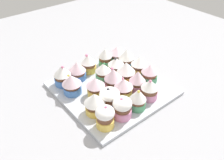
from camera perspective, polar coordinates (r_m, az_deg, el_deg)
The scene contains 24 objects.
ground_plane at distance 85.02cm, azimuth -0.00°, elevation -3.07°, with size 180.00×180.00×3.00cm, color #9E9EA3.
baking_tray at distance 83.69cm, azimuth -0.00°, elevation -1.97°, with size 35.55×35.55×1.20cm.
cupcake_0 at distance 84.10cm, azimuth -11.92°, elevation 1.12°, with size 6.06×6.06×7.86cm.
cupcake_1 at distance 79.69cm, azimuth -9.69°, elevation -0.89°, with size 6.58×6.58×7.52cm.
cupcake_2 at distance 71.43cm, azimuth -4.22°, elevation -5.52°, with size 6.47×6.47×7.33cm.
cupcake_3 at distance 67.35cm, azimuth -1.69°, elevation -8.85°, with size 5.58×5.58×7.50cm.
cupcake_4 at distance 86.17cm, azimuth -8.39°, elevation 2.34°, with size 6.26×6.26×7.05cm.
cupcake_5 at distance 77.89cm, azimuth -4.11°, elevation -1.46°, with size 6.26×6.26×7.04cm.
cupcake_6 at distance 73.94cm, azimuth -0.59°, elevation -4.25°, with size 6.46×6.46×6.70cm.
cupcake_7 at distance 70.38cm, azimuth 2.47°, elevation -6.64°, with size 5.85×5.85×7.30cm.
cupcake_8 at distance 89.51cm, azimuth -5.68°, elevation 4.09°, with size 5.80×5.80×7.55cm.
cupcake_9 at distance 85.13cm, azimuth -2.13°, elevation 2.11°, with size 5.86×5.86×6.82cm.
cupcake_10 at distance 80.23cm, azimuth 0.15°, elevation 0.32°, with size 6.34×6.34×8.27cm.
cupcake_11 at distance 77.33cm, azimuth 2.63°, elevation -1.81°, with size 6.32×6.32×7.17cm.
cupcake_12 at distance 73.23cm, azimuth 6.24°, elevation -4.54°, with size 5.38×5.38×7.63cm.
cupcake_13 at distance 93.05cm, azimuth -1.65°, elevation 5.63°, with size 5.34×5.34×7.12cm.
cupcake_14 at distance 88.63cm, azimuth 0.99°, elevation 3.59°, with size 6.18×6.18×6.71cm.
cupcake_15 at distance 84.55cm, azimuth 3.27°, elevation 2.30°, with size 6.70×6.70×7.54cm.
cupcake_16 at distance 80.28cm, azimuth 6.16°, elevation -0.12°, with size 5.65×5.65×7.57cm.
cupcake_17 at distance 77.47cm, azimuth 9.05°, elevation -2.20°, with size 5.70×5.70×7.52cm.
cupcake_18 at distance 95.49cm, azimuth 1.18°, elevation 6.38°, with size 6.31×6.31×6.53cm.
cupcake_19 at distance 92.45cm, azimuth 3.48°, elevation 5.40°, with size 6.12×6.12×7.36cm.
cupcake_20 at distance 88.15cm, azimuth 6.79°, elevation 3.45°, with size 6.18×6.18×7.17cm.
cupcake_21 at distance 85.30cm, azimuth 9.06°, elevation 1.73°, with size 6.05×6.05×6.74cm.
Camera 1 is at (50.43, -41.17, 53.19)cm, focal length 37.81 mm.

